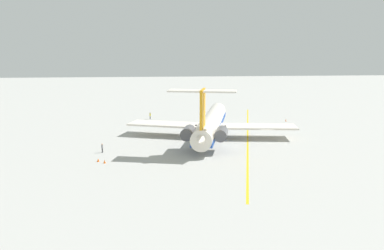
% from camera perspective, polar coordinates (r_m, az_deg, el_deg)
% --- Properties ---
extents(ground, '(375.73, 375.73, 0.00)m').
position_cam_1_polar(ground, '(86.42, 9.98, -2.07)').
color(ground, '#ADADA8').
extents(main_jetliner, '(39.67, 35.44, 11.69)m').
position_cam_1_polar(main_jetliner, '(86.12, 2.54, 0.20)').
color(main_jetliner, silver).
rests_on(main_jetliner, ground).
extents(ground_crew_near_nose, '(0.34, 0.32, 1.71)m').
position_cam_1_polar(ground_crew_near_nose, '(76.70, -12.13, -2.93)').
color(ground_crew_near_nose, black).
rests_on(ground_crew_near_nose, ground).
extents(ground_crew_near_tail, '(0.38, 0.31, 1.79)m').
position_cam_1_polar(ground_crew_near_tail, '(110.28, -5.73, 1.36)').
color(ground_crew_near_tail, black).
rests_on(ground_crew_near_tail, ground).
extents(safety_cone_nose, '(0.40, 0.40, 0.55)m').
position_cam_1_polar(safety_cone_nose, '(71.14, -12.66, -4.68)').
color(safety_cone_nose, '#EA590F').
rests_on(safety_cone_nose, ground).
extents(safety_cone_wingtip, '(0.40, 0.40, 0.55)m').
position_cam_1_polar(safety_cone_wingtip, '(109.51, 12.68, 0.64)').
color(safety_cone_wingtip, '#EA590F').
rests_on(safety_cone_wingtip, ground).
extents(safety_cone_tail, '(0.40, 0.40, 0.55)m').
position_cam_1_polar(safety_cone_tail, '(70.01, -11.83, -4.90)').
color(safety_cone_tail, '#EA590F').
rests_on(safety_cone_tail, ground).
extents(taxiway_centreline, '(76.16, 17.96, 0.01)m').
position_cam_1_polar(taxiway_centreline, '(89.28, 7.59, -1.60)').
color(taxiway_centreline, gold).
rests_on(taxiway_centreline, ground).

